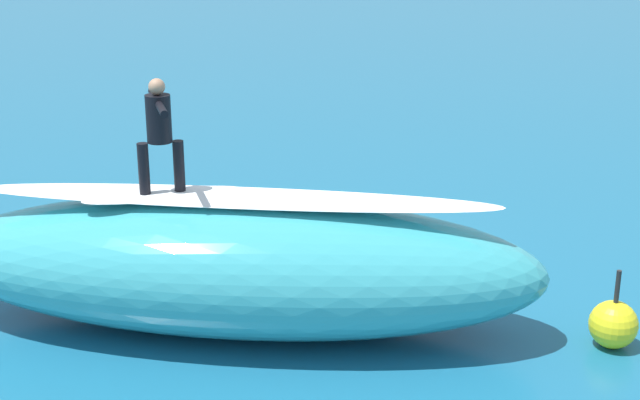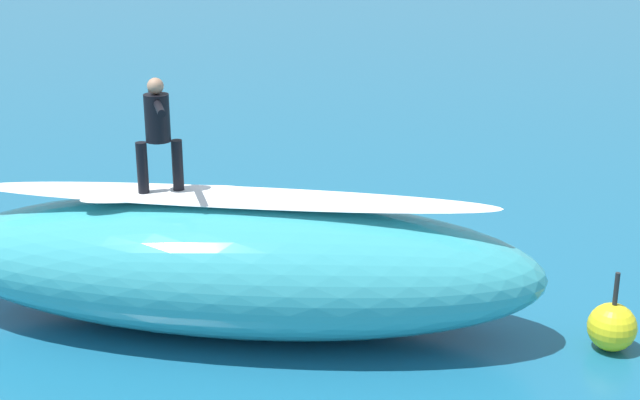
% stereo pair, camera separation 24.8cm
% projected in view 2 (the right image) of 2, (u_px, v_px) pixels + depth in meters
% --- Properties ---
extents(ground_plane, '(120.00, 120.00, 0.00)m').
position_uv_depth(ground_plane, '(307.00, 266.00, 14.66)').
color(ground_plane, '#196084').
extents(wave_crest, '(8.32, 2.56, 1.84)m').
position_uv_depth(wave_crest, '(234.00, 264.00, 12.35)').
color(wave_crest, teal).
rests_on(wave_crest, ground_plane).
extents(wave_foam_lip, '(7.07, 0.90, 0.08)m').
position_uv_depth(wave_foam_lip, '(232.00, 197.00, 12.04)').
color(wave_foam_lip, white).
rests_on(wave_foam_lip, wave_crest).
extents(surfboard_riding, '(2.17, 1.32, 0.07)m').
position_uv_depth(surfboard_riding, '(162.00, 194.00, 12.17)').
color(surfboard_riding, silver).
rests_on(surfboard_riding, wave_crest).
extents(surfer_riding, '(0.65, 1.37, 1.53)m').
position_uv_depth(surfer_riding, '(158.00, 126.00, 11.87)').
color(surfer_riding, black).
rests_on(surfer_riding, surfboard_riding).
extents(surfboard_paddling, '(2.08, 1.97, 0.06)m').
position_uv_depth(surfboard_paddling, '(447.00, 251.00, 15.18)').
color(surfboard_paddling, '#EAE5C6').
rests_on(surfboard_paddling, ground_plane).
extents(surfer_paddling, '(1.42, 1.33, 0.31)m').
position_uv_depth(surfer_paddling, '(442.00, 240.00, 15.22)').
color(surfer_paddling, black).
rests_on(surfer_paddling, surfboard_paddling).
extents(buoy_marker, '(0.64, 0.64, 1.09)m').
position_uv_depth(buoy_marker, '(612.00, 327.00, 11.90)').
color(buoy_marker, yellow).
rests_on(buoy_marker, ground_plane).
extents(foam_patch_near, '(0.79, 0.82, 0.12)m').
position_uv_depth(foam_patch_near, '(251.00, 227.00, 16.22)').
color(foam_patch_near, white).
rests_on(foam_patch_near, ground_plane).
extents(foam_patch_mid, '(0.69, 0.86, 0.09)m').
position_uv_depth(foam_patch_mid, '(230.00, 225.00, 16.35)').
color(foam_patch_mid, white).
rests_on(foam_patch_mid, ground_plane).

